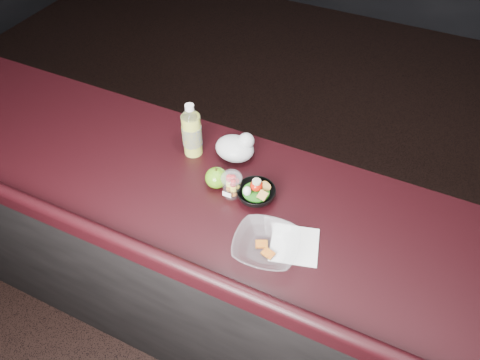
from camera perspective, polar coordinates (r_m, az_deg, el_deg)
name	(u,v)px	position (r m, az deg, el deg)	size (l,w,h in m)	color
room_shell	(187,37)	(0.99, -6.53, 16.98)	(8.00, 8.00, 8.00)	black
counter	(245,277)	(2.13, 0.59, -11.79)	(4.06, 0.71, 1.02)	black
lemonade_bottle	(192,133)	(1.85, -5.88, 5.68)	(0.08, 0.08, 0.24)	#CBD136
fruit_cup	(232,184)	(1.70, -1.04, -0.50)	(0.08, 0.08, 0.11)	white
green_apple	(216,178)	(1.75, -2.89, 0.28)	(0.09, 0.09, 0.09)	#2A7B0E
plastic_bag	(236,147)	(1.85, -0.47, 3.98)	(0.16, 0.13, 0.12)	silver
snack_bowl	(256,193)	(1.71, 1.93, -1.58)	(0.17, 0.17, 0.08)	black
takeout_bowl	(266,246)	(1.56, 3.19, -8.01)	(0.25, 0.25, 0.05)	silver
paper_napkin	(294,245)	(1.60, 6.65, -7.84)	(0.16, 0.16, 0.00)	white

